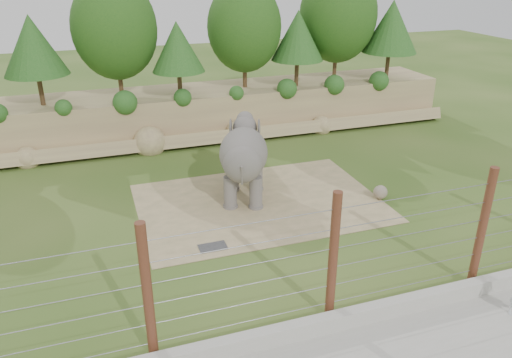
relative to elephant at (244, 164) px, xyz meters
name	(u,v)px	position (x,y,z in m)	size (l,w,h in m)	color
ground	(274,240)	(-0.01, -3.62, -1.62)	(90.00, 90.00, 0.00)	#305718
back_embankment	(204,65)	(0.58, 9.06, 2.35)	(30.00, 5.52, 8.77)	#927859
dirt_patch	(260,203)	(0.49, -0.62, -1.61)	(10.00, 7.00, 0.02)	#8E8258
drain_grate	(213,247)	(-2.26, -3.42, -1.58)	(1.00, 0.60, 0.03)	#262628
elephant	(244,164)	(0.00, 0.00, 0.00)	(1.71, 3.99, 3.23)	#58524E
stone_ball	(380,192)	(5.49, -1.93, -1.30)	(0.60, 0.60, 0.60)	#7B715C
retaining_wall	(337,321)	(-0.01, -8.62, -1.37)	(26.00, 0.35, 0.50)	#B1B0A4
barrier_fence	(333,258)	(-0.01, -8.12, 0.38)	(20.26, 0.26, 4.00)	#55281A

